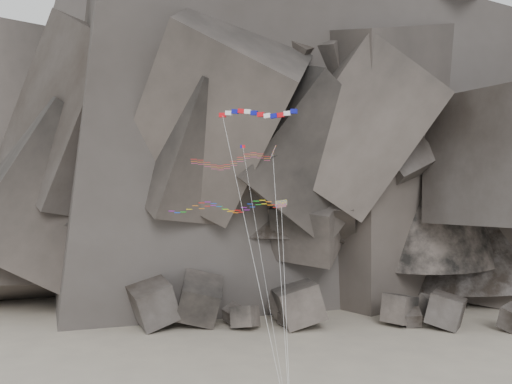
{
  "coord_description": "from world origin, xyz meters",
  "views": [
    {
      "loc": [
        0.77,
        -57.12,
        22.64
      ],
      "look_at": [
        -1.12,
        6.0,
        22.12
      ],
      "focal_mm": 40.0,
      "sensor_mm": 36.0,
      "label": 1
    }
  ],
  "objects_px": {
    "parafoil_kite": "(221,207)",
    "delta_kite": "(228,161)",
    "pennant_kite": "(255,219)",
    "banner_kite": "(257,116)"
  },
  "relations": [
    {
      "from": "parafoil_kite",
      "to": "pennant_kite",
      "type": "xyz_separation_m",
      "value": [
        3.69,
        -3.99,
        -1.07
      ]
    },
    {
      "from": "delta_kite",
      "to": "parafoil_kite",
      "type": "height_order",
      "value": "delta_kite"
    },
    {
      "from": "delta_kite",
      "to": "pennant_kite",
      "type": "xyz_separation_m",
      "value": [
        2.79,
        -1.74,
        -5.84
      ]
    },
    {
      "from": "delta_kite",
      "to": "banner_kite",
      "type": "relative_size",
      "value": 0.88
    },
    {
      "from": "parafoil_kite",
      "to": "pennant_kite",
      "type": "height_order",
      "value": "pennant_kite"
    },
    {
      "from": "banner_kite",
      "to": "pennant_kite",
      "type": "xyz_separation_m",
      "value": [
        -0.26,
        -0.95,
        -10.3
      ]
    },
    {
      "from": "delta_kite",
      "to": "parafoil_kite",
      "type": "distance_m",
      "value": 5.35
    },
    {
      "from": "parafoil_kite",
      "to": "pennant_kite",
      "type": "relative_size",
      "value": 0.78
    },
    {
      "from": "delta_kite",
      "to": "pennant_kite",
      "type": "relative_size",
      "value": 1.0
    },
    {
      "from": "parafoil_kite",
      "to": "delta_kite",
      "type": "bearing_deg",
      "value": -88.84
    }
  ]
}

